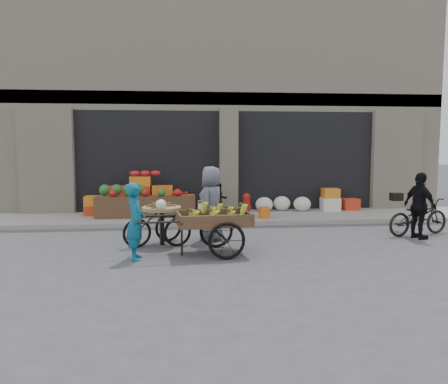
{
  "coord_description": "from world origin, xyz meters",
  "views": [
    {
      "loc": [
        -1.47,
        -8.44,
        2.13
      ],
      "look_at": [
        -0.51,
        1.32,
        1.1
      ],
      "focal_mm": 35.0,
      "sensor_mm": 36.0,
      "label": 1
    }
  ],
  "objects": [
    {
      "name": "tricycle_cart",
      "position": [
        -1.9,
        0.92,
        0.57
      ],
      "size": [
        1.44,
        1.09,
        0.95
      ],
      "rotation": [
        0.0,
        0.0,
        0.38
      ],
      "color": "#9E7F51",
      "rests_on": "ground"
    },
    {
      "name": "fire_hydrant",
      "position": [
        0.35,
        3.55,
        0.5
      ],
      "size": [
        0.22,
        0.22,
        0.71
      ],
      "color": "#A5140F",
      "rests_on": "sidewalk"
    },
    {
      "name": "cyclist",
      "position": [
        3.98,
        0.99,
        0.77
      ],
      "size": [
        0.6,
        0.97,
        1.54
      ],
      "primitive_type": "imported",
      "rotation": [
        0.0,
        0.0,
        1.83
      ],
      "color": "black",
      "rests_on": "ground"
    },
    {
      "name": "orange_bucket",
      "position": [
        0.85,
        3.5,
        0.27
      ],
      "size": [
        0.32,
        0.32,
        0.3
      ],
      "primitive_type": "cylinder",
      "color": "orange",
      "rests_on": "sidewalk"
    },
    {
      "name": "fruit_display",
      "position": [
        -2.48,
        4.38,
        0.67
      ],
      "size": [
        3.1,
        1.12,
        1.24
      ],
      "color": "red",
      "rests_on": "sidewalk"
    },
    {
      "name": "right_bay_goods",
      "position": [
        2.61,
        4.7,
        0.41
      ],
      "size": [
        3.35,
        0.6,
        0.7
      ],
      "color": "silver",
      "rests_on": "sidewalk"
    },
    {
      "name": "banana_cart",
      "position": [
        -0.89,
        0.03,
        0.74
      ],
      "size": [
        2.52,
        1.25,
        1.02
      ],
      "rotation": [
        0.0,
        0.0,
        0.11
      ],
      "color": "brown",
      "rests_on": "ground"
    },
    {
      "name": "sidewalk",
      "position": [
        0.0,
        4.1,
        0.06
      ],
      "size": [
        18.0,
        2.2,
        0.12
      ],
      "primitive_type": "cube",
      "color": "gray",
      "rests_on": "ground"
    },
    {
      "name": "building",
      "position": [
        0.0,
        8.03,
        3.37
      ],
      "size": [
        14.0,
        6.45,
        7.0
      ],
      "color": "beige",
      "rests_on": "ground"
    },
    {
      "name": "ground",
      "position": [
        0.0,
        0.0,
        0.0
      ],
      "size": [
        80.0,
        80.0,
        0.0
      ],
      "primitive_type": "plane",
      "color": "#424244",
      "rests_on": "ground"
    },
    {
      "name": "vendor_grey",
      "position": [
        -0.79,
        1.32,
        0.84
      ],
      "size": [
        0.82,
        0.97,
        1.68
      ],
      "primitive_type": "imported",
      "rotation": [
        0.0,
        0.0,
        -1.99
      ],
      "color": "slate",
      "rests_on": "ground"
    },
    {
      "name": "bicycle",
      "position": [
        4.18,
        1.39,
        0.45
      ],
      "size": [
        1.81,
        1.02,
        0.9
      ],
      "primitive_type": "imported",
      "rotation": [
        0.0,
        0.0,
        1.83
      ],
      "color": "black",
      "rests_on": "ground"
    },
    {
      "name": "pineapple_bin",
      "position": [
        -0.75,
        3.6,
        0.37
      ],
      "size": [
        0.52,
        0.52,
        0.5
      ],
      "primitive_type": "cylinder",
      "color": "silver",
      "rests_on": "sidewalk"
    },
    {
      "name": "vendor_woman",
      "position": [
        -2.33,
        -0.24,
        0.73
      ],
      "size": [
        0.35,
        0.53,
        1.45
      ],
      "primitive_type": "imported",
      "rotation": [
        0.0,
        0.0,
        1.59
      ],
      "color": "#105F81",
      "rests_on": "ground"
    },
    {
      "name": "seated_person",
      "position": [
        -0.35,
        4.2,
        0.58
      ],
      "size": [
        0.51,
        0.43,
        0.93
      ],
      "primitive_type": "imported",
      "rotation": [
        0.0,
        0.0,
        0.17
      ],
      "color": "black",
      "rests_on": "sidewalk"
    }
  ]
}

